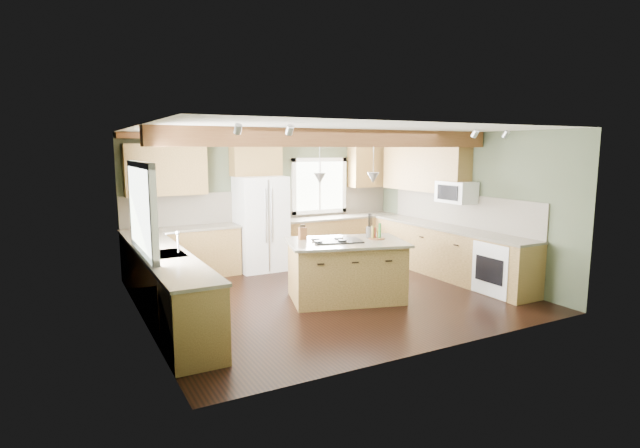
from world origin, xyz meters
TOP-DOWN VIEW (x-y plane):
  - floor at (0.00, 0.00)m, footprint 5.60×5.60m
  - ceiling at (0.00, 0.00)m, footprint 5.60×5.60m
  - wall_back at (0.00, 2.50)m, footprint 5.60×0.00m
  - wall_left at (-2.80, 0.00)m, footprint 0.00×5.00m
  - wall_right at (2.80, 0.00)m, footprint 0.00×5.00m
  - ceiling_beam at (0.00, -0.30)m, footprint 5.55×0.26m
  - soffit_trim at (0.00, 2.40)m, footprint 5.55×0.20m
  - backsplash_back at (0.00, 2.48)m, footprint 5.58×0.03m
  - backsplash_right at (2.78, 0.05)m, footprint 0.03×3.70m
  - base_cab_back_left at (-1.79, 2.20)m, footprint 2.02×0.60m
  - counter_back_left at (-1.79, 2.20)m, footprint 2.06×0.64m
  - base_cab_back_right at (1.49, 2.20)m, footprint 2.62×0.60m
  - counter_back_right at (1.49, 2.20)m, footprint 2.66×0.64m
  - base_cab_left at (-2.50, 0.05)m, footprint 0.60×3.70m
  - counter_left at (-2.50, 0.05)m, footprint 0.64×3.74m
  - base_cab_right at (2.50, 0.05)m, footprint 0.60×3.70m
  - counter_right at (2.50, 0.05)m, footprint 0.64×3.74m
  - upper_cab_back_left at (-1.99, 2.33)m, footprint 1.40×0.35m
  - upper_cab_over_fridge at (-0.30, 2.33)m, footprint 0.96×0.35m
  - upper_cab_right at (2.62, 0.90)m, footprint 0.35×2.20m
  - upper_cab_back_corner at (2.30, 2.33)m, footprint 0.90×0.35m
  - window_left at (-2.78, 0.05)m, footprint 0.04×1.60m
  - window_back at (1.15, 2.48)m, footprint 1.10×0.04m
  - sink at (-2.50, 0.05)m, footprint 0.50×0.65m
  - faucet at (-2.32, 0.05)m, footprint 0.02×0.02m
  - dishwasher at (-2.49, -1.25)m, footprint 0.60×0.60m
  - oven at (2.49, -1.25)m, footprint 0.60×0.72m
  - microwave at (2.58, -0.05)m, footprint 0.40×0.70m
  - pendant_left at (-0.26, -0.19)m, footprint 0.18×0.18m
  - pendant_right at (0.53, -0.42)m, footprint 0.18×0.18m
  - refrigerator at (-0.30, 2.12)m, footprint 0.90×0.74m
  - island at (0.14, -0.30)m, footprint 1.88×1.44m
  - island_top at (0.14, -0.30)m, footprint 2.01×1.58m
  - cooktop at (0.00, -0.26)m, footprint 0.82×0.66m
  - knife_block at (-0.39, 0.13)m, footprint 0.12×0.10m
  - utensil_crock at (0.60, -0.26)m, footprint 0.16×0.16m
  - bottle_tray at (0.65, -0.37)m, footprint 0.35×0.35m

SIDE VIEW (x-z plane):
  - floor at x=0.00m, z-range 0.00..0.00m
  - dishwasher at x=-2.49m, z-range 0.01..0.85m
  - oven at x=2.49m, z-range 0.01..0.85m
  - base_cab_back_left at x=-1.79m, z-range 0.00..0.88m
  - base_cab_back_right at x=1.49m, z-range 0.00..0.88m
  - base_cab_left at x=-2.50m, z-range 0.00..0.88m
  - base_cab_right at x=2.50m, z-range 0.00..0.88m
  - island at x=0.14m, z-range 0.00..0.88m
  - counter_back_left at x=-1.79m, z-range 0.88..0.92m
  - counter_back_right at x=1.49m, z-range 0.88..0.92m
  - counter_left at x=-2.50m, z-range 0.88..0.92m
  - counter_right at x=2.50m, z-range 0.88..0.92m
  - refrigerator at x=-0.30m, z-range 0.00..1.80m
  - island_top at x=0.14m, z-range 0.88..0.92m
  - sink at x=-2.50m, z-range 0.89..0.92m
  - cooktop at x=0.00m, z-range 0.92..0.94m
  - utensil_crock at x=0.60m, z-range 0.92..1.10m
  - knife_block at x=-0.39m, z-range 0.92..1.11m
  - bottle_tray at x=0.65m, z-range 0.92..1.15m
  - faucet at x=-2.32m, z-range 0.91..1.19m
  - backsplash_back at x=0.00m, z-range 0.92..1.50m
  - backsplash_right at x=2.78m, z-range 0.92..1.50m
  - wall_back at x=0.00m, z-range -1.50..4.10m
  - wall_left at x=-2.80m, z-range -1.20..3.80m
  - wall_right at x=2.80m, z-range -1.20..3.80m
  - window_back at x=1.15m, z-range 1.05..2.05m
  - window_left at x=-2.78m, z-range 1.02..2.08m
  - microwave at x=2.58m, z-range 1.36..1.74m
  - pendant_left at x=-0.26m, z-range 1.80..1.96m
  - pendant_right at x=0.53m, z-range 1.80..1.96m
  - upper_cab_back_left at x=-1.99m, z-range 1.50..2.40m
  - upper_cab_right at x=2.62m, z-range 1.50..2.40m
  - upper_cab_back_corner at x=2.30m, z-range 1.50..2.40m
  - upper_cab_over_fridge at x=-0.30m, z-range 1.80..2.50m
  - ceiling_beam at x=0.00m, z-range 2.34..2.60m
  - soffit_trim at x=0.00m, z-range 2.49..2.59m
  - ceiling at x=0.00m, z-range 2.60..2.60m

